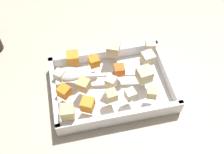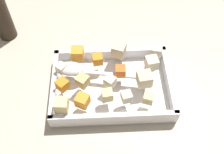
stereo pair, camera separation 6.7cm
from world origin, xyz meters
name	(u,v)px [view 2 (the right image)]	position (x,y,z in m)	size (l,w,h in m)	color
ground_plane	(110,89)	(0.00, 0.00, 0.00)	(4.00, 4.00, 0.00)	#BCB29E
baking_dish	(112,87)	(-0.01, 0.00, 0.01)	(0.30, 0.21, 0.05)	silver
carrot_chunk_heap_top	(77,53)	(0.08, -0.07, 0.06)	(0.03, 0.03, 0.03)	orange
carrot_chunk_mid_right	(98,59)	(0.03, -0.05, 0.06)	(0.02, 0.02, 0.02)	orange
carrot_chunk_corner_ne	(82,101)	(0.07, 0.07, 0.06)	(0.03, 0.03, 0.03)	orange
carrot_chunk_front_center	(120,71)	(-0.03, -0.01, 0.06)	(0.02, 0.02, 0.02)	orange
carrot_chunk_under_handle	(62,85)	(0.11, 0.02, 0.06)	(0.03, 0.03, 0.03)	orange
potato_chunk_near_spoon	(82,81)	(0.07, 0.01, 0.06)	(0.03, 0.03, 0.03)	tan
potato_chunk_corner_nw	(119,50)	(-0.03, -0.08, 0.06)	(0.03, 0.03, 0.03)	beige
potato_chunk_far_left	(107,95)	(0.01, 0.06, 0.06)	(0.02, 0.02, 0.02)	#E0CC89
potato_chunk_near_left	(144,79)	(-0.08, 0.02, 0.06)	(0.03, 0.03, 0.03)	beige
potato_chunk_mid_left	(126,97)	(-0.04, 0.06, 0.06)	(0.02, 0.02, 0.02)	beige
potato_chunk_corner_sw	(61,68)	(0.12, -0.03, 0.06)	(0.02, 0.02, 0.02)	beige
potato_chunk_far_right	(152,63)	(-0.11, -0.03, 0.06)	(0.03, 0.03, 0.03)	beige
potato_chunk_rim_edge	(148,98)	(-0.09, 0.07, 0.06)	(0.02, 0.02, 0.02)	#E0CC89
potato_chunk_corner_se	(61,105)	(0.11, 0.08, 0.06)	(0.03, 0.03, 0.03)	#E0CC89
parsnip_chunk_center	(109,81)	(0.00, 0.02, 0.06)	(0.02, 0.02, 0.02)	beige
parsnip_chunk_heap_side	(157,51)	(-0.13, -0.07, 0.06)	(0.03, 0.03, 0.03)	beige
serving_spoon	(76,69)	(0.08, -0.03, 0.06)	(0.23, 0.07, 0.02)	silver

